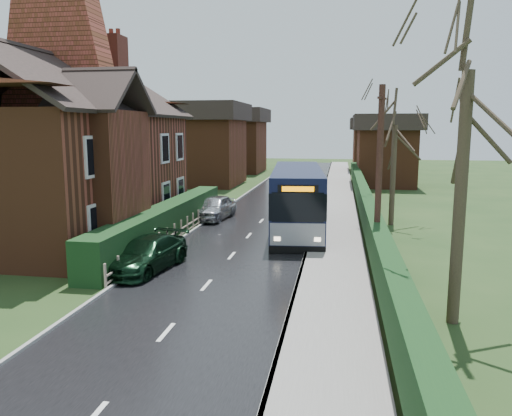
% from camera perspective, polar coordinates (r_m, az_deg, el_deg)
% --- Properties ---
extents(ground, '(140.00, 140.00, 0.00)m').
position_cam_1_polar(ground, '(19.04, -4.10, -7.01)').
color(ground, '#30461E').
rests_on(ground, ground).
extents(road, '(6.00, 100.00, 0.02)m').
position_cam_1_polar(road, '(28.59, 0.62, -1.51)').
color(road, black).
rests_on(road, ground).
extents(pavement, '(2.50, 100.00, 0.14)m').
position_cam_1_polar(pavement, '(28.25, 9.17, -1.63)').
color(pavement, slate).
rests_on(pavement, ground).
extents(kerb_right, '(0.12, 100.00, 0.14)m').
position_cam_1_polar(kerb_right, '(28.28, 6.74, -1.57)').
color(kerb_right, gray).
rests_on(kerb_right, ground).
extents(kerb_left, '(0.12, 100.00, 0.10)m').
position_cam_1_polar(kerb_left, '(29.21, -5.30, -1.24)').
color(kerb_left, gray).
rests_on(kerb_left, ground).
extents(front_hedge, '(1.20, 16.00, 1.60)m').
position_cam_1_polar(front_hedge, '(24.63, -10.22, -1.51)').
color(front_hedge, black).
rests_on(front_hedge, ground).
extents(picket_fence, '(0.10, 16.00, 0.90)m').
position_cam_1_polar(picket_fence, '(24.45, -8.54, -2.38)').
color(picket_fence, '#9D866A').
rests_on(picket_fence, ground).
extents(right_wall_hedge, '(0.60, 50.00, 1.80)m').
position_cam_1_polar(right_wall_hedge, '(28.12, 12.38, 0.19)').
color(right_wall_hedge, brown).
rests_on(right_wall_hedge, ground).
extents(brick_house, '(9.30, 14.60, 10.30)m').
position_cam_1_polar(brick_house, '(26.08, -20.73, 6.54)').
color(brick_house, brown).
rests_on(brick_house, ground).
extents(bus, '(3.37, 10.81, 3.23)m').
position_cam_1_polar(bus, '(26.05, 4.71, 0.97)').
color(bus, black).
rests_on(bus, ground).
extents(car_silver, '(2.10, 4.26, 1.40)m').
position_cam_1_polar(car_silver, '(29.24, -4.74, 0.07)').
color(car_silver, '#B8B9BE').
rests_on(car_silver, ground).
extents(car_green, '(2.39, 4.50, 1.24)m').
position_cam_1_polar(car_green, '(19.18, -12.36, -5.16)').
color(car_green, black).
rests_on(car_green, ground).
extents(car_distant, '(2.80, 4.40, 1.37)m').
position_cam_1_polar(car_distant, '(53.51, 4.16, 4.16)').
color(car_distant, black).
rests_on(car_distant, ground).
extents(bus_stop_sign, '(0.22, 0.41, 2.81)m').
position_cam_1_polar(bus_stop_sign, '(24.04, 6.69, 0.85)').
color(bus_stop_sign, slate).
rests_on(bus_stop_sign, ground).
extents(telegraph_pole, '(0.39, 0.85, 6.84)m').
position_cam_1_polar(telegraph_pole, '(19.06, 13.87, 3.37)').
color(telegraph_pole, black).
rests_on(telegraph_pole, ground).
extents(tree_right_near, '(4.46, 4.46, 9.63)m').
position_cam_1_polar(tree_right_near, '(14.25, 23.26, 16.13)').
color(tree_right_near, '#382E21').
rests_on(tree_right_near, ground).
extents(tree_right_far, '(4.03, 4.03, 7.79)m').
position_cam_1_polar(tree_right_far, '(28.10, 15.65, 9.88)').
color(tree_right_far, '#392C21').
rests_on(tree_right_far, ground).
extents(tree_house_side, '(4.10, 4.10, 9.31)m').
position_cam_1_polar(tree_house_side, '(33.65, -23.66, 11.22)').
color(tree_house_side, '#392C22').
rests_on(tree_house_side, ground).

